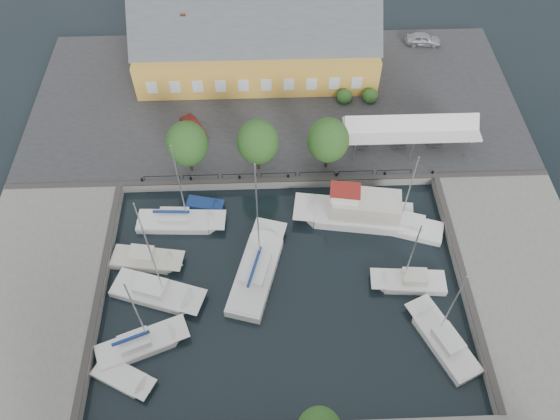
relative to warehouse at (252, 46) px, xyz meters
name	(u,v)px	position (x,y,z in m)	size (l,w,h in m)	color
ground	(282,271)	(2.60, -28.36, -4.43)	(140.00, 140.00, 0.00)	black
north_quay	(275,101)	(2.60, -5.36, -3.93)	(56.00, 26.00, 1.00)	#2D2D30
west_quay	(36,295)	(-19.40, -30.36, -3.93)	(12.00, 24.00, 1.00)	slate
east_quay	(525,280)	(24.60, -30.36, -3.93)	(12.00, 24.00, 1.00)	slate
quay_edge_fittings	(281,223)	(2.62, -23.61, -3.37)	(56.00, 24.72, 0.40)	#383533
warehouse	(252,46)	(0.00, 0.00, 0.00)	(28.56, 14.00, 9.55)	gold
tent_canopy	(411,129)	(16.60, -13.86, -0.74)	(14.00, 4.00, 2.83)	white
quay_trees	(258,142)	(0.60, -16.36, 0.45)	(18.20, 4.20, 6.30)	black
car_silver	(423,39)	(21.92, 4.51, -2.67)	(1.80, 4.46, 1.52)	#AFB0B7
car_red	(193,127)	(-6.54, -10.61, -2.78)	(1.38, 3.96, 1.30)	maroon
center_sailboat	(257,271)	(0.25, -28.54, -4.07)	(5.90, 10.97, 14.36)	white
trawler	(359,212)	(10.32, -22.49, -3.41)	(12.22, 5.24, 5.00)	white
east_boat_a	(407,227)	(14.95, -23.96, -4.17)	(7.71, 4.65, 10.62)	white
east_boat_b	(410,282)	(14.14, -30.14, -4.17)	(7.01, 2.74, 9.58)	white
east_boat_c	(443,341)	(15.93, -35.91, -4.17)	(5.48, 8.18, 10.25)	white
west_boat_a	(179,222)	(-7.37, -22.59, -4.16)	(8.90, 2.91, 11.59)	white
west_boat_b	(146,260)	(-10.12, -26.90, -4.17)	(7.02, 3.32, 9.50)	beige
west_boat_c	(156,293)	(-8.81, -30.43, -4.17)	(8.86, 5.23, 11.51)	white
west_boat_d	(140,345)	(-9.61, -35.35, -4.16)	(8.03, 4.95, 10.54)	white
launch_sw	(123,378)	(-10.71, -38.09, -4.34)	(5.59, 4.22, 0.98)	white
launch_nw	(204,205)	(-5.01, -20.38, -4.34)	(4.02, 2.29, 0.88)	navy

